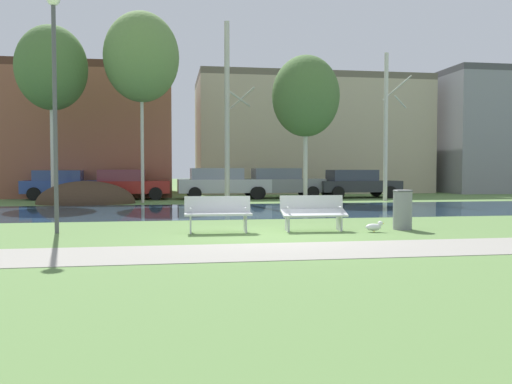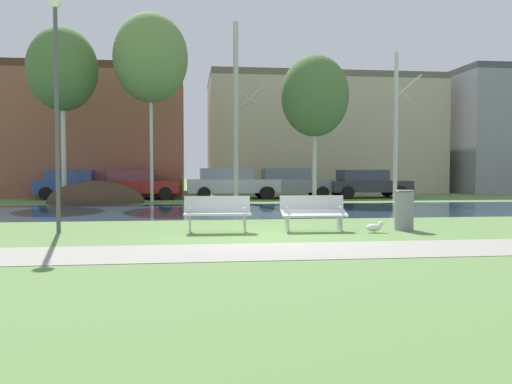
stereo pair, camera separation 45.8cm
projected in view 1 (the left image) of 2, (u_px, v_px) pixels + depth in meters
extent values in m
plane|color=#5B7F42|center=(227.00, 206.00, 22.08)|extent=(120.00, 120.00, 0.00)
cube|color=gray|center=(295.00, 251.00, 9.97)|extent=(60.00, 2.07, 0.01)
cube|color=#284256|center=(234.00, 210.00, 19.61)|extent=(80.00, 7.07, 0.01)
ellipsoid|color=#423021|center=(86.00, 204.00, 23.46)|extent=(4.23, 2.82, 2.00)
cube|color=silver|center=(218.00, 214.00, 12.72)|extent=(1.61, 0.53, 0.05)
cube|color=silver|center=(217.00, 204.00, 12.99)|extent=(1.60, 0.13, 0.40)
cube|color=silver|center=(191.00, 224.00, 12.71)|extent=(0.05, 0.43, 0.45)
cube|color=silver|center=(245.00, 223.00, 12.88)|extent=(0.05, 0.43, 0.45)
cylinder|color=silver|center=(190.00, 209.00, 12.65)|extent=(0.05, 0.28, 0.04)
cylinder|color=silver|center=(245.00, 208.00, 12.82)|extent=(0.05, 0.28, 0.04)
cube|color=silver|center=(314.00, 213.00, 13.09)|extent=(1.61, 0.52, 0.18)
cube|color=silver|center=(311.00, 203.00, 13.36)|extent=(1.60, 0.13, 0.40)
cube|color=silver|center=(287.00, 222.00, 13.08)|extent=(0.05, 0.43, 0.45)
cube|color=silver|center=(339.00, 222.00, 13.25)|extent=(0.05, 0.43, 0.45)
cylinder|color=silver|center=(288.00, 207.00, 13.02)|extent=(0.05, 0.28, 0.04)
cylinder|color=silver|center=(340.00, 207.00, 13.19)|extent=(0.05, 0.28, 0.04)
cylinder|color=gray|center=(403.00, 210.00, 13.48)|extent=(0.47, 0.47, 1.00)
torus|color=#494A4C|center=(403.00, 191.00, 13.46)|extent=(0.50, 0.50, 0.04)
ellipsoid|color=white|center=(373.00, 227.00, 12.91)|extent=(0.39, 0.18, 0.18)
sphere|color=white|center=(380.00, 223.00, 12.94)|extent=(0.12, 0.12, 0.12)
cone|color=gold|center=(383.00, 223.00, 12.95)|extent=(0.07, 0.04, 0.04)
cylinder|color=gold|center=(375.00, 230.00, 12.88)|extent=(0.01, 0.01, 0.10)
cylinder|color=gold|center=(373.00, 230.00, 12.95)|extent=(0.01, 0.01, 0.10)
cylinder|color=#4C4C51|center=(55.00, 120.00, 12.60)|extent=(0.10, 0.10, 5.36)
cylinder|color=beige|center=(52.00, 117.00, 23.76)|extent=(0.21, 0.21, 7.70)
ellipsoid|color=#4C7038|center=(51.00, 68.00, 23.67)|extent=(3.12, 3.12, 3.75)
cylinder|color=beige|center=(142.00, 110.00, 24.04)|extent=(0.15, 0.15, 8.39)
ellipsoid|color=#668947|center=(141.00, 57.00, 23.94)|extent=(3.36, 3.36, 4.03)
cylinder|color=beige|center=(227.00, 112.00, 25.18)|extent=(0.25, 0.25, 8.44)
cylinder|color=beige|center=(242.00, 98.00, 25.81)|extent=(1.07, 1.50, 0.92)
cylinder|color=beige|center=(240.00, 99.00, 24.70)|extent=(1.13, 1.11, 0.59)
cylinder|color=beige|center=(306.00, 134.00, 25.69)|extent=(0.21, 0.21, 6.44)
ellipsoid|color=#4C7038|center=(306.00, 96.00, 25.62)|extent=(3.24, 3.24, 3.89)
cylinder|color=beige|center=(386.00, 127.00, 25.35)|extent=(0.19, 0.19, 7.00)
cylinder|color=beige|center=(397.00, 88.00, 25.90)|extent=(0.95, 1.35, 1.07)
cylinder|color=beige|center=(401.00, 102.00, 24.87)|extent=(1.04, 1.01, 0.49)
cube|color=#2D4793|center=(66.00, 187.00, 26.78)|extent=(4.09, 1.85, 0.62)
cube|color=#32457F|center=(59.00, 175.00, 26.69)|extent=(2.30, 1.60, 0.51)
cylinder|color=black|center=(96.00, 192.00, 27.89)|extent=(0.64, 0.23, 0.64)
cylinder|color=black|center=(91.00, 193.00, 26.17)|extent=(0.64, 0.23, 0.64)
cylinder|color=black|center=(42.00, 192.00, 27.41)|extent=(0.64, 0.23, 0.64)
cylinder|color=black|center=(34.00, 194.00, 25.69)|extent=(0.64, 0.23, 0.64)
cube|color=maroon|center=(129.00, 187.00, 26.56)|extent=(4.04, 1.87, 0.60)
cube|color=brown|center=(122.00, 175.00, 26.47)|extent=(2.28, 1.61, 0.56)
cylinder|color=black|center=(156.00, 192.00, 27.68)|extent=(0.64, 0.23, 0.64)
cylinder|color=black|center=(156.00, 194.00, 25.94)|extent=(0.64, 0.23, 0.64)
cylinder|color=black|center=(103.00, 193.00, 27.21)|extent=(0.64, 0.23, 0.64)
cylinder|color=black|center=(99.00, 194.00, 25.46)|extent=(0.64, 0.23, 0.64)
cube|color=#B2B5BC|center=(224.00, 186.00, 27.28)|extent=(4.69, 1.93, 0.68)
cube|color=gray|center=(217.00, 174.00, 27.19)|extent=(2.64, 1.67, 0.56)
cylinder|color=black|center=(250.00, 191.00, 28.47)|extent=(0.64, 0.23, 0.64)
cylinder|color=black|center=(257.00, 193.00, 26.68)|extent=(0.64, 0.23, 0.64)
cylinder|color=black|center=(193.00, 192.00, 27.92)|extent=(0.64, 0.23, 0.64)
cylinder|color=black|center=(195.00, 194.00, 26.13)|extent=(0.64, 0.23, 0.64)
cube|color=slate|center=(282.00, 185.00, 27.82)|extent=(4.27, 1.81, 0.68)
cube|color=slate|center=(276.00, 174.00, 27.73)|extent=(2.40, 1.57, 0.55)
cylinder|color=black|center=(304.00, 191.00, 28.93)|extent=(0.64, 0.23, 0.64)
cylinder|color=black|center=(313.00, 192.00, 27.24)|extent=(0.64, 0.23, 0.64)
cylinder|color=black|center=(253.00, 191.00, 28.43)|extent=(0.64, 0.23, 0.64)
cylinder|color=black|center=(259.00, 193.00, 26.74)|extent=(0.64, 0.23, 0.64)
cube|color=#282B30|center=(358.00, 186.00, 28.27)|extent=(4.32, 1.92, 0.58)
cube|color=#2F3648|center=(352.00, 175.00, 28.19)|extent=(2.43, 1.66, 0.57)
cylinder|color=black|center=(376.00, 191.00, 29.44)|extent=(0.64, 0.23, 0.64)
cylinder|color=black|center=(390.00, 192.00, 27.64)|extent=(0.64, 0.23, 0.64)
cylinder|color=black|center=(327.00, 191.00, 28.93)|extent=(0.64, 0.23, 0.64)
cylinder|color=black|center=(338.00, 193.00, 27.13)|extent=(0.64, 0.23, 0.64)
cube|color=brown|center=(63.00, 138.00, 31.63)|extent=(12.70, 9.46, 6.73)
cube|color=#4E2C21|center=(62.00, 77.00, 31.48)|extent=(12.70, 9.46, 0.40)
cube|color=#BCAD8E|center=(308.00, 139.00, 35.62)|extent=(14.63, 7.33, 7.04)
cube|color=#675F4E|center=(308.00, 83.00, 35.46)|extent=(14.63, 7.33, 0.40)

